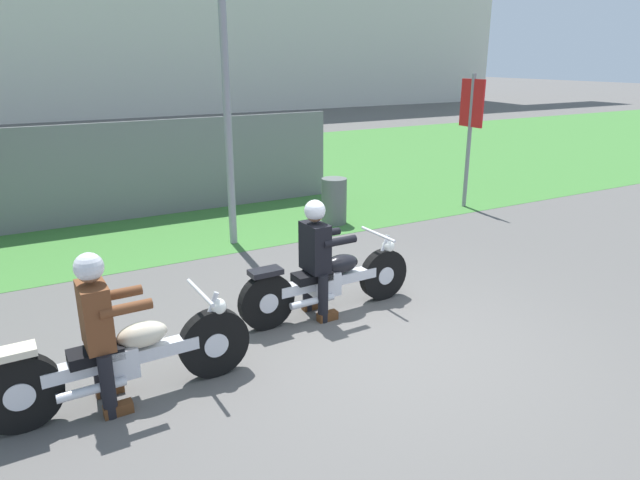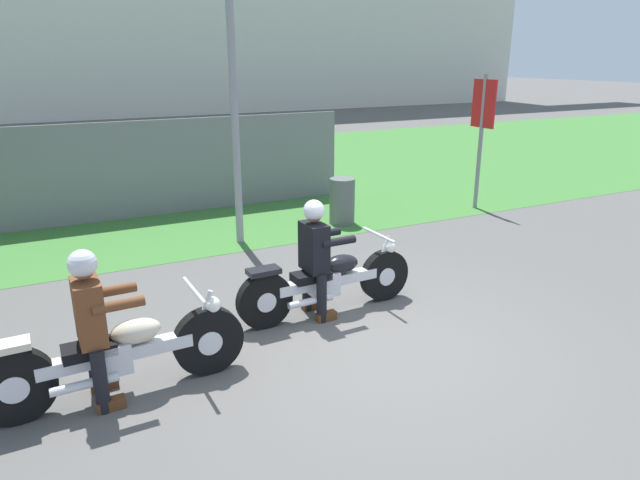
{
  "view_description": "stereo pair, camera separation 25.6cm",
  "coord_description": "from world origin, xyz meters",
  "px_view_note": "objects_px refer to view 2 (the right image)",
  "views": [
    {
      "loc": [
        -3.25,
        -4.33,
        2.91
      ],
      "look_at": [
        -0.16,
        1.2,
        0.85
      ],
      "focal_mm": 31.71,
      "sensor_mm": 36.0,
      "label": 1
    },
    {
      "loc": [
        -3.02,
        -4.45,
        2.91
      ],
      "look_at": [
        -0.16,
        1.2,
        0.85
      ],
      "focal_mm": 31.71,
      "sensor_mm": 36.0,
      "label": 2
    }
  ],
  "objects_px": {
    "rider_follow": "(92,315)",
    "streetlight_pole": "(238,16)",
    "trash_can": "(342,201)",
    "motorcycle_follow": "(118,355)",
    "motorcycle_lead": "(328,282)",
    "rider_lead": "(315,250)",
    "sign_banner": "(482,121)"
  },
  "relations": [
    {
      "from": "streetlight_pole",
      "to": "trash_can",
      "type": "relative_size",
      "value": 6.64
    },
    {
      "from": "rider_follow",
      "to": "streetlight_pole",
      "type": "distance_m",
      "value": 5.32
    },
    {
      "from": "trash_can",
      "to": "sign_banner",
      "type": "distance_m",
      "value": 3.22
    },
    {
      "from": "rider_lead",
      "to": "motorcycle_follow",
      "type": "height_order",
      "value": "rider_lead"
    },
    {
      "from": "rider_lead",
      "to": "sign_banner",
      "type": "xyz_separation_m",
      "value": [
        5.07,
        2.99,
        0.91
      ]
    },
    {
      "from": "rider_lead",
      "to": "rider_follow",
      "type": "xyz_separation_m",
      "value": [
        -2.46,
        -0.7,
        0.01
      ]
    },
    {
      "from": "rider_lead",
      "to": "sign_banner",
      "type": "height_order",
      "value": "sign_banner"
    },
    {
      "from": "motorcycle_lead",
      "to": "motorcycle_follow",
      "type": "height_order",
      "value": "motorcycle_follow"
    },
    {
      "from": "streetlight_pole",
      "to": "trash_can",
      "type": "height_order",
      "value": "streetlight_pole"
    },
    {
      "from": "rider_lead",
      "to": "sign_banner",
      "type": "relative_size",
      "value": 0.54
    },
    {
      "from": "rider_follow",
      "to": "streetlight_pole",
      "type": "height_order",
      "value": "streetlight_pole"
    },
    {
      "from": "motorcycle_lead",
      "to": "rider_lead",
      "type": "distance_m",
      "value": 0.46
    },
    {
      "from": "motorcycle_lead",
      "to": "rider_follow",
      "type": "height_order",
      "value": "rider_follow"
    },
    {
      "from": "rider_lead",
      "to": "trash_can",
      "type": "xyz_separation_m",
      "value": [
        2.14,
        3.23,
        -0.4
      ]
    },
    {
      "from": "trash_can",
      "to": "rider_lead",
      "type": "bearing_deg",
      "value": -123.55
    },
    {
      "from": "motorcycle_follow",
      "to": "rider_follow",
      "type": "xyz_separation_m",
      "value": [
        -0.17,
        -0.0,
        0.42
      ]
    },
    {
      "from": "motorcycle_lead",
      "to": "rider_follow",
      "type": "distance_m",
      "value": 2.75
    },
    {
      "from": "motorcycle_follow",
      "to": "rider_follow",
      "type": "height_order",
      "value": "rider_follow"
    },
    {
      "from": "motorcycle_lead",
      "to": "rider_follow",
      "type": "relative_size",
      "value": 1.59
    },
    {
      "from": "rider_follow",
      "to": "motorcycle_lead",
      "type": "bearing_deg",
      "value": 13.35
    },
    {
      "from": "motorcycle_lead",
      "to": "streetlight_pole",
      "type": "bearing_deg",
      "value": 87.01
    },
    {
      "from": "motorcycle_lead",
      "to": "rider_follow",
      "type": "bearing_deg",
      "value": -166.65
    },
    {
      "from": "motorcycle_lead",
      "to": "motorcycle_follow",
      "type": "bearing_deg",
      "value": -165.73
    },
    {
      "from": "trash_can",
      "to": "streetlight_pole",
      "type": "bearing_deg",
      "value": -174.48
    },
    {
      "from": "rider_lead",
      "to": "motorcycle_follow",
      "type": "distance_m",
      "value": 2.43
    },
    {
      "from": "motorcycle_follow",
      "to": "trash_can",
      "type": "bearing_deg",
      "value": 39.98
    },
    {
      "from": "streetlight_pole",
      "to": "sign_banner",
      "type": "distance_m",
      "value": 5.14
    },
    {
      "from": "motorcycle_lead",
      "to": "rider_follow",
      "type": "xyz_separation_m",
      "value": [
        -2.63,
        -0.7,
        0.44
      ]
    },
    {
      "from": "sign_banner",
      "to": "trash_can",
      "type": "bearing_deg",
      "value": 175.39
    },
    {
      "from": "rider_lead",
      "to": "trash_can",
      "type": "bearing_deg",
      "value": 54.92
    },
    {
      "from": "rider_follow",
      "to": "streetlight_pole",
      "type": "bearing_deg",
      "value": 52.6
    },
    {
      "from": "motorcycle_follow",
      "to": "trash_can",
      "type": "relative_size",
      "value": 2.79
    }
  ]
}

